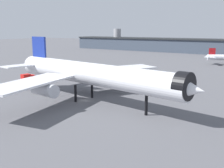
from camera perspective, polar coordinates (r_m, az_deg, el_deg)
name	(u,v)px	position (r m, az deg, el deg)	size (l,w,h in m)	color
ground	(85,100)	(81.75, -5.59, -3.41)	(900.00, 900.00, 0.00)	#56565B
airliner_near_gate	(90,74)	(79.26, -4.68, 2.06)	(68.18, 61.41, 18.18)	white
terminal_building	(174,45)	(262.68, 12.71, 7.91)	(218.53, 41.90, 21.25)	#3D4756
service_truck_front	(28,77)	(116.09, -17.07, 1.33)	(3.31, 5.80, 3.00)	black
traffic_cone_near_nose	(184,83)	(108.80, 14.76, 0.12)	(0.48, 0.48, 0.60)	#F2600C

